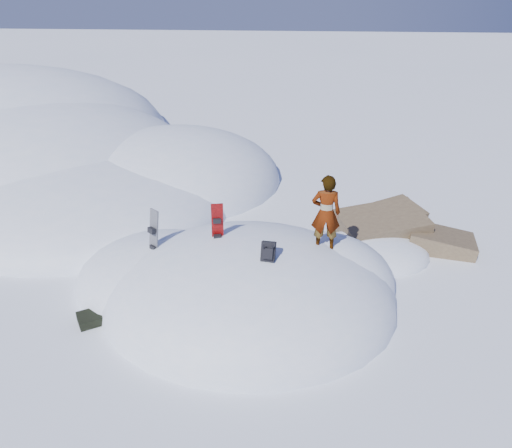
# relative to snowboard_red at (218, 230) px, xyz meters

# --- Properties ---
(ground) EXTENTS (120.00, 120.00, 0.00)m
(ground) POSITION_rel_snowboard_red_xyz_m (0.76, -0.46, -1.61)
(ground) COLOR white
(ground) RESTS_ON ground
(snow_mound) EXTENTS (8.00, 6.00, 3.00)m
(snow_mound) POSITION_rel_snowboard_red_xyz_m (0.59, -0.22, -1.61)
(snow_mound) COLOR white
(snow_mound) RESTS_ON ground
(snow_ridge) EXTENTS (21.50, 18.50, 6.40)m
(snow_ridge) POSITION_rel_snowboard_red_xyz_m (-9.68, 9.39, -1.61)
(snow_ridge) COLOR white
(snow_ridge) RESTS_ON ground
(rock_outcrop) EXTENTS (4.68, 4.41, 1.68)m
(rock_outcrop) POSITION_rel_snowboard_red_xyz_m (4.48, 2.55, -1.60)
(rock_outcrop) COLOR brown
(rock_outcrop) RESTS_ON ground
(snowboard_red) EXTENTS (0.32, 0.30, 1.48)m
(snowboard_red) POSITION_rel_snowboard_red_xyz_m (0.00, 0.00, 0.00)
(snowboard_red) COLOR red
(snowboard_red) RESTS_ON snow_mound
(snowboard_dark) EXTENTS (0.39, 0.38, 1.58)m
(snowboard_dark) POSITION_rel_snowboard_red_xyz_m (-1.56, -0.03, -0.33)
(snowboard_dark) COLOR black
(snowboard_dark) RESTS_ON snow_mound
(backpack) EXTENTS (0.34, 0.42, 0.51)m
(backpack) POSITION_rel_snowboard_red_xyz_m (1.25, -0.96, 0.03)
(backpack) COLOR black
(backpack) RESTS_ON snow_mound
(gear_pile) EXTENTS (0.99, 0.82, 0.26)m
(gear_pile) POSITION_rel_snowboard_red_xyz_m (-2.54, -1.51, -1.48)
(gear_pile) COLOR black
(gear_pile) RESTS_ON ground
(person) EXTENTS (0.67, 0.44, 1.84)m
(person) POSITION_rel_snowboard_red_xyz_m (2.50, 0.08, 0.50)
(person) COLOR slate
(person) RESTS_ON snow_mound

